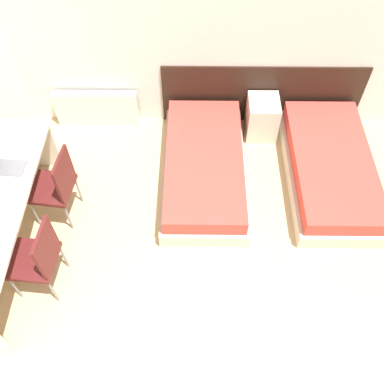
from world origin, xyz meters
TOP-DOWN VIEW (x-y plane):
  - wall_back at (0.00, 3.74)m, footprint 5.36×0.05m
  - headboard_panel at (0.89, 3.70)m, footprint 2.57×0.03m
  - bed_near_window at (0.14, 2.69)m, footprint 0.98×1.97m
  - bed_near_door at (1.63, 2.69)m, footprint 0.98×1.97m
  - nightstand at (0.89, 3.46)m, footprint 0.39×0.42m
  - radiator at (-1.27, 3.62)m, footprint 1.08×0.12m
  - desk at (-1.89, 1.72)m, footprint 0.58×2.35m
  - chair_near_laptop at (-1.43, 2.14)m, footprint 0.49×0.49m
  - chair_near_notebook at (-1.43, 1.28)m, footprint 0.48×0.48m
  - laptop at (-1.92, 2.18)m, footprint 0.36×0.24m

SIDE VIEW (x-z plane):
  - bed_near_window at x=0.14m, z-range -0.01..0.38m
  - bed_near_door at x=1.63m, z-range -0.01..0.38m
  - radiator at x=-1.27m, z-range 0.00..0.51m
  - nightstand at x=0.89m, z-range 0.00..0.53m
  - headboard_panel at x=0.89m, z-range 0.00..0.86m
  - chair_near_laptop at x=-1.43m, z-range 0.05..1.02m
  - chair_near_notebook at x=-1.43m, z-range 0.05..1.02m
  - desk at x=-1.89m, z-range 0.22..0.97m
  - laptop at x=-1.92m, z-range 0.64..0.99m
  - wall_back at x=0.00m, z-range 0.00..2.70m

